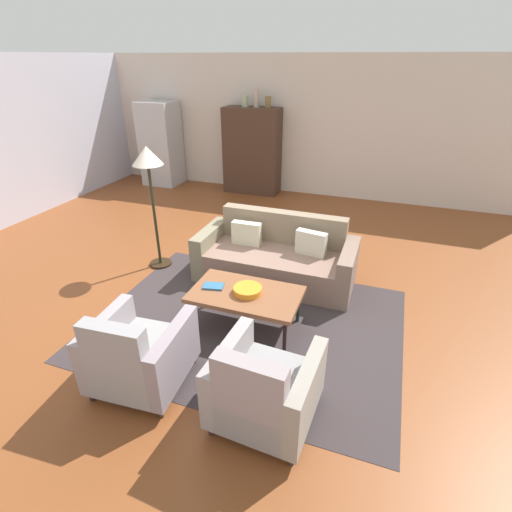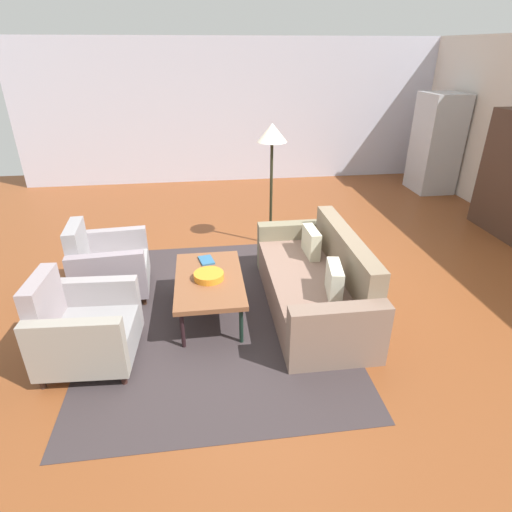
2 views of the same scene
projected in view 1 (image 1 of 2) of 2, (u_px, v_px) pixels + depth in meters
ground_plane at (229, 287)px, 5.14m from camera, size 11.09×11.09×0.00m
wall_back at (308, 128)px, 8.08m from camera, size 9.24×0.12×2.80m
area_rug at (248, 323)px, 4.45m from camera, size 3.40×2.60×0.01m
couch at (277, 258)px, 5.27m from camera, size 2.10×0.91×0.86m
coffee_table at (246, 295)px, 4.22m from camera, size 1.20×0.70×0.45m
armchair_left at (137, 357)px, 3.46m from camera, size 0.85×0.85×0.88m
armchair_right at (263, 392)px, 3.10m from camera, size 0.84×0.84×0.88m
fruit_bowl at (248, 290)px, 4.18m from camera, size 0.31×0.31×0.07m
book_stack at (213, 286)px, 4.30m from camera, size 0.25×0.19×0.02m
cabinet at (252, 151)px, 8.36m from camera, size 1.20×0.51×1.80m
vase_tall at (245, 101)px, 7.94m from camera, size 0.14×0.14×0.22m
vase_round at (256, 98)px, 7.83m from camera, size 0.11×0.11×0.35m
vase_small at (268, 102)px, 7.79m from camera, size 0.12×0.12×0.22m
refrigerator at (161, 144)px, 8.93m from camera, size 0.80×0.73×1.85m
floor_lamp at (148, 167)px, 5.04m from camera, size 0.40×0.40×1.72m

